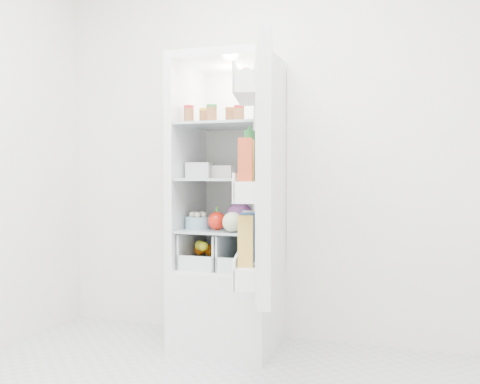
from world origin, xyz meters
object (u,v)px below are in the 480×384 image
(refrigerator, at_px, (231,240))
(red_cabbage, at_px, (240,216))
(mushroom_bowl, at_px, (198,223))
(fridge_door, at_px, (260,172))

(refrigerator, height_order, red_cabbage, refrigerator)
(mushroom_bowl, bearing_deg, fridge_door, -42.00)
(red_cabbage, xyz_separation_m, mushroom_bowl, (-0.27, -0.00, -0.05))
(refrigerator, height_order, fridge_door, refrigerator)
(fridge_door, bearing_deg, refrigerator, 16.62)
(red_cabbage, relative_size, mushroom_bowl, 1.05)
(refrigerator, bearing_deg, mushroom_bowl, -139.04)
(mushroom_bowl, bearing_deg, red_cabbage, 0.80)
(red_cabbage, distance_m, fridge_door, 0.62)
(refrigerator, relative_size, mushroom_bowl, 11.59)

